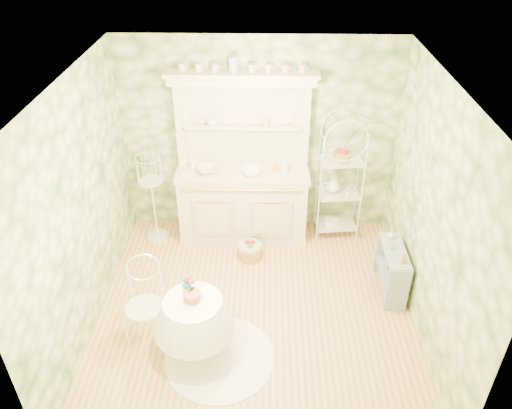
{
  "coord_description": "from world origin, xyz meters",
  "views": [
    {
      "loc": [
        0.11,
        -4.2,
        4.2
      ],
      "look_at": [
        0.0,
        0.5,
        1.15
      ],
      "focal_mm": 35.0,
      "sensor_mm": 36.0,
      "label": 1
    }
  ],
  "objects_px": {
    "kitchen_dresser": "(243,162)",
    "floor_basket": "(250,250)",
    "bakers_rack": "(340,177)",
    "birdcage_stand": "(152,195)",
    "round_table": "(195,328)",
    "cafe_chair": "(145,311)",
    "side_shelf": "(391,272)"
  },
  "relations": [
    {
      "from": "bakers_rack",
      "to": "side_shelf",
      "type": "bearing_deg",
      "value": -72.35
    },
    {
      "from": "cafe_chair",
      "to": "kitchen_dresser",
      "type": "bearing_deg",
      "value": 50.56
    },
    {
      "from": "kitchen_dresser",
      "to": "birdcage_stand",
      "type": "relative_size",
      "value": 1.66
    },
    {
      "from": "kitchen_dresser",
      "to": "floor_basket",
      "type": "relative_size",
      "value": 7.15
    },
    {
      "from": "side_shelf",
      "to": "cafe_chair",
      "type": "height_order",
      "value": "cafe_chair"
    },
    {
      "from": "kitchen_dresser",
      "to": "cafe_chair",
      "type": "distance_m",
      "value": 2.3
    },
    {
      "from": "cafe_chair",
      "to": "floor_basket",
      "type": "relative_size",
      "value": 2.49
    },
    {
      "from": "bakers_rack",
      "to": "birdcage_stand",
      "type": "height_order",
      "value": "bakers_rack"
    },
    {
      "from": "round_table",
      "to": "cafe_chair",
      "type": "height_order",
      "value": "cafe_chair"
    },
    {
      "from": "kitchen_dresser",
      "to": "side_shelf",
      "type": "xyz_separation_m",
      "value": [
        1.82,
        -1.13,
        -0.86
      ]
    },
    {
      "from": "round_table",
      "to": "cafe_chair",
      "type": "bearing_deg",
      "value": 162.69
    },
    {
      "from": "bakers_rack",
      "to": "round_table",
      "type": "relative_size",
      "value": 2.7
    },
    {
      "from": "round_table",
      "to": "bakers_rack",
      "type": "bearing_deg",
      "value": 52.24
    },
    {
      "from": "kitchen_dresser",
      "to": "side_shelf",
      "type": "distance_m",
      "value": 2.31
    },
    {
      "from": "bakers_rack",
      "to": "round_table",
      "type": "bearing_deg",
      "value": -134.08
    },
    {
      "from": "kitchen_dresser",
      "to": "floor_basket",
      "type": "distance_m",
      "value": 1.17
    },
    {
      "from": "side_shelf",
      "to": "floor_basket",
      "type": "bearing_deg",
      "value": 152.69
    },
    {
      "from": "side_shelf",
      "to": "floor_basket",
      "type": "relative_size",
      "value": 2.06
    },
    {
      "from": "cafe_chair",
      "to": "floor_basket",
      "type": "xyz_separation_m",
      "value": [
        1.06,
        1.43,
        -0.3
      ]
    },
    {
      "from": "round_table",
      "to": "birdcage_stand",
      "type": "bearing_deg",
      "value": 111.77
    },
    {
      "from": "bakers_rack",
      "to": "cafe_chair",
      "type": "xyz_separation_m",
      "value": [
        -2.24,
        -2.02,
        -0.5
      ]
    },
    {
      "from": "round_table",
      "to": "floor_basket",
      "type": "relative_size",
      "value": 2.08
    },
    {
      "from": "floor_basket",
      "to": "kitchen_dresser",
      "type": "bearing_deg",
      "value": 101.73
    },
    {
      "from": "birdcage_stand",
      "to": "floor_basket",
      "type": "bearing_deg",
      "value": -17.31
    },
    {
      "from": "bakers_rack",
      "to": "floor_basket",
      "type": "relative_size",
      "value": 5.62
    },
    {
      "from": "bakers_rack",
      "to": "kitchen_dresser",
      "type": "bearing_deg",
      "value": 176.4
    },
    {
      "from": "bakers_rack",
      "to": "birdcage_stand",
      "type": "relative_size",
      "value": 1.31
    },
    {
      "from": "bakers_rack",
      "to": "cafe_chair",
      "type": "relative_size",
      "value": 2.26
    },
    {
      "from": "round_table",
      "to": "cafe_chair",
      "type": "relative_size",
      "value": 0.84
    },
    {
      "from": "birdcage_stand",
      "to": "bakers_rack",
      "type": "bearing_deg",
      "value": 4.12
    },
    {
      "from": "round_table",
      "to": "cafe_chair",
      "type": "distance_m",
      "value": 0.58
    },
    {
      "from": "side_shelf",
      "to": "floor_basket",
      "type": "xyz_separation_m",
      "value": [
        -1.71,
        0.6,
        -0.18
      ]
    }
  ]
}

